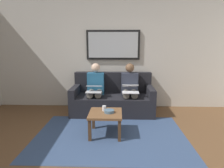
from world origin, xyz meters
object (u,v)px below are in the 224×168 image
couch (113,99)px  bowl (109,111)px  cup (104,108)px  laptop_silver (94,89)px  laptop_white (130,89)px  framed_mirror (113,45)px  coffee_table (105,116)px  person_left (130,87)px  person_right (95,87)px

couch → bowl: 1.23m
couch → cup: couch is taller
laptop_silver → laptop_white: bearing=-178.7°
framed_mirror → laptop_silver: 1.23m
couch → coffee_table: bearing=85.9°
person_left → coffee_table: bearing=67.3°
couch → person_left: bearing=170.2°
framed_mirror → cup: (0.12, 1.51, -1.10)m
laptop_white → person_right: bearing=-16.6°
cup → person_right: person_right is taller
person_right → bowl: bearing=107.8°
couch → framed_mirror: size_ratio=1.43×
person_left → person_right: size_ratio=1.00×
framed_mirror → person_left: size_ratio=1.13×
couch → coffee_table: couch is taller
couch → laptop_silver: couch is taller
framed_mirror → bowl: (0.02, 1.61, -1.12)m
framed_mirror → coffee_table: size_ratio=2.28×
coffee_table → laptop_silver: (0.30, -0.90, 0.28)m
framed_mirror → coffee_table: framed_mirror is taller
person_left → laptop_white: person_left is taller
laptop_silver → person_left: bearing=-162.2°
framed_mirror → laptop_silver: (0.39, 0.71, -0.92)m
framed_mirror → laptop_silver: framed_mirror is taller
framed_mirror → bowl: 1.96m
laptop_white → bowl: bearing=65.7°
framed_mirror → coffee_table: (0.09, 1.61, -1.21)m
couch → person_left: size_ratio=1.62×
laptop_white → laptop_silver: bearing=1.3°
person_right → couch: bearing=-170.2°
coffee_table → cup: 0.15m
couch → person_left: person_left is taller
bowl → couch: bearing=-91.1°
couch → laptop_silver: bearing=39.2°
person_right → framed_mirror: bearing=-130.7°
framed_mirror → bowl: size_ratio=7.41×
cup → person_left: 1.18m
couch → person_left: 0.50m
cup → laptop_white: (-0.51, -0.82, 0.18)m
couch → framed_mirror: bearing=-90.0°
couch → laptop_silver: 0.60m
person_right → laptop_silver: size_ratio=3.41×
bowl → person_right: 1.22m
cup → person_right: bearing=-75.3°
bowl → laptop_white: (-0.42, -0.92, 0.20)m
framed_mirror → cup: 1.87m
cup → bowl: bearing=133.6°
cup → laptop_white: size_ratio=0.24×
bowl → laptop_white: 1.03m
coffee_table → person_left: (-0.48, -1.15, 0.27)m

